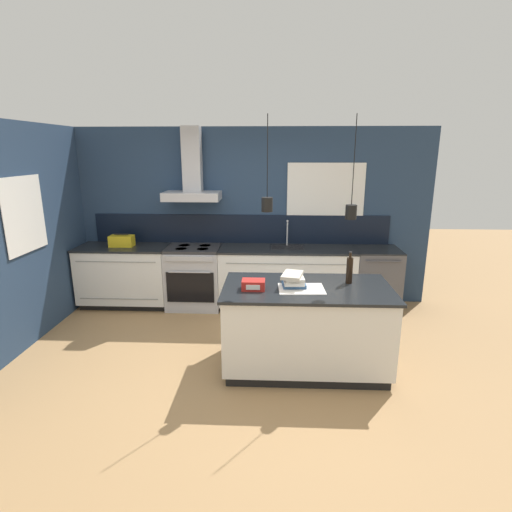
% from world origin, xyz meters
% --- Properties ---
extents(ground_plane, '(16.00, 16.00, 0.00)m').
position_xyz_m(ground_plane, '(0.00, 0.00, 0.00)').
color(ground_plane, '#A87F51').
rests_on(ground_plane, ground).
extents(wall_back, '(5.60, 2.13, 2.60)m').
position_xyz_m(wall_back, '(-0.03, 2.00, 1.35)').
color(wall_back, navy).
rests_on(wall_back, ground_plane).
extents(wall_left, '(0.08, 3.80, 2.60)m').
position_xyz_m(wall_left, '(-2.43, 0.70, 1.30)').
color(wall_left, navy).
rests_on(wall_left, ground_plane).
extents(counter_run_left, '(1.32, 0.64, 0.91)m').
position_xyz_m(counter_run_left, '(-1.71, 1.69, 0.46)').
color(counter_run_left, black).
rests_on(counter_run_left, ground_plane).
extents(counter_run_sink, '(1.97, 0.64, 1.29)m').
position_xyz_m(counter_run_sink, '(0.70, 1.69, 0.46)').
color(counter_run_sink, black).
rests_on(counter_run_sink, ground_plane).
extents(oven_range, '(0.78, 0.66, 0.91)m').
position_xyz_m(oven_range, '(-0.67, 1.69, 0.46)').
color(oven_range, '#B5B5BA').
rests_on(oven_range, ground_plane).
extents(dishwasher, '(0.63, 0.65, 0.91)m').
position_xyz_m(dishwasher, '(1.99, 1.69, 0.46)').
color(dishwasher, '#4C4C51').
rests_on(dishwasher, ground_plane).
extents(kitchen_island, '(1.74, 0.95, 0.91)m').
position_xyz_m(kitchen_island, '(0.85, 0.01, 0.46)').
color(kitchen_island, black).
rests_on(kitchen_island, ground_plane).
extents(bottle_on_island, '(0.07, 0.07, 0.34)m').
position_xyz_m(bottle_on_island, '(1.30, 0.16, 1.06)').
color(bottle_on_island, black).
rests_on(bottle_on_island, kitchen_island).
extents(book_stack, '(0.27, 0.33, 0.14)m').
position_xyz_m(book_stack, '(0.71, 0.02, 0.98)').
color(book_stack, '#335684').
rests_on(book_stack, kitchen_island).
extents(red_supply_box, '(0.23, 0.17, 0.10)m').
position_xyz_m(red_supply_box, '(0.30, -0.09, 0.96)').
color(red_supply_box, red).
rests_on(red_supply_box, kitchen_island).
extents(paper_pile, '(0.47, 0.36, 0.01)m').
position_xyz_m(paper_pile, '(0.78, -0.06, 0.91)').
color(paper_pile, silver).
rests_on(paper_pile, kitchen_island).
extents(yellow_toolbox, '(0.34, 0.18, 0.19)m').
position_xyz_m(yellow_toolbox, '(-1.72, 1.69, 0.99)').
color(yellow_toolbox, gold).
rests_on(yellow_toolbox, counter_run_left).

